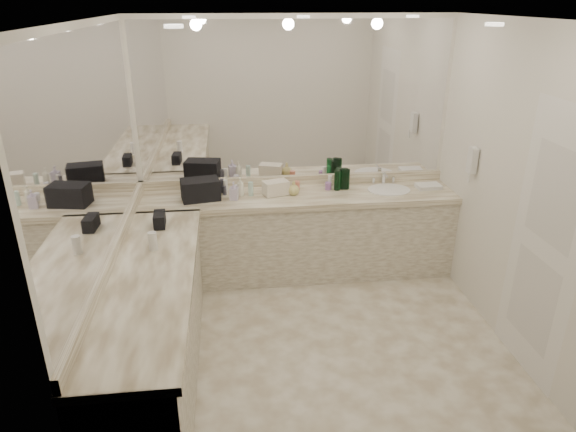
{
  "coord_description": "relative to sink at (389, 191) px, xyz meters",
  "views": [
    {
      "loc": [
        -0.67,
        -3.62,
        2.73
      ],
      "look_at": [
        -0.2,
        0.4,
        1.01
      ],
      "focal_mm": 32.0,
      "sensor_mm": 36.0,
      "label": 1
    }
  ],
  "objects": [
    {
      "name": "floor",
      "position": [
        -0.95,
        -1.2,
        -0.9
      ],
      "size": [
        3.2,
        3.2,
        0.0
      ],
      "primitive_type": "plane",
      "color": "beige",
      "rests_on": "ground"
    },
    {
      "name": "ceiling",
      "position": [
        -0.95,
        -1.2,
        1.71
      ],
      "size": [
        3.2,
        3.2,
        0.0
      ],
      "primitive_type": "plane",
      "color": "white",
      "rests_on": "floor"
    },
    {
      "name": "wall_back",
      "position": [
        -0.95,
        0.3,
        0.41
      ],
      "size": [
        3.2,
        0.02,
        2.6
      ],
      "primitive_type": "cube",
      "color": "silver",
      "rests_on": "floor"
    },
    {
      "name": "wall_left",
      "position": [
        -2.55,
        -1.2,
        0.41
      ],
      "size": [
        0.02,
        3.0,
        2.6
      ],
      "primitive_type": "cube",
      "color": "silver",
      "rests_on": "floor"
    },
    {
      "name": "wall_right",
      "position": [
        0.65,
        -1.2,
        0.41
      ],
      "size": [
        0.02,
        3.0,
        2.6
      ],
      "primitive_type": "cube",
      "color": "silver",
      "rests_on": "floor"
    },
    {
      "name": "vanity_back_base",
      "position": [
        -0.95,
        0.0,
        -0.48
      ],
      "size": [
        3.2,
        0.6,
        0.84
      ],
      "primitive_type": "cube",
      "color": "silver",
      "rests_on": "floor"
    },
    {
      "name": "vanity_back_top",
      "position": [
        -0.95,
        -0.01,
        -0.03
      ],
      "size": [
        3.2,
        0.64,
        0.06
      ],
      "primitive_type": "cube",
      "color": "#F0E6CA",
      "rests_on": "vanity_back_base"
    },
    {
      "name": "vanity_left_base",
      "position": [
        -2.25,
        -1.5,
        -0.48
      ],
      "size": [
        0.6,
        2.4,
        0.84
      ],
      "primitive_type": "cube",
      "color": "silver",
      "rests_on": "floor"
    },
    {
      "name": "vanity_left_top",
      "position": [
        -2.24,
        -1.5,
        -0.03
      ],
      "size": [
        0.64,
        2.42,
        0.06
      ],
      "primitive_type": "cube",
      "color": "#F0E6CA",
      "rests_on": "vanity_left_base"
    },
    {
      "name": "backsplash_back",
      "position": [
        -0.95,
        0.28,
        0.05
      ],
      "size": [
        3.2,
        0.04,
        0.1
      ],
      "primitive_type": "cube",
      "color": "#F0E6CA",
      "rests_on": "vanity_back_top"
    },
    {
      "name": "backsplash_left",
      "position": [
        -2.53,
        -1.2,
        0.05
      ],
      "size": [
        0.04,
        3.0,
        0.1
      ],
      "primitive_type": "cube",
      "color": "#F0E6CA",
      "rests_on": "vanity_left_top"
    },
    {
      "name": "mirror_back",
      "position": [
        -0.95,
        0.29,
        0.88
      ],
      "size": [
        3.12,
        0.01,
        1.55
      ],
      "primitive_type": "cube",
      "color": "white",
      "rests_on": "wall_back"
    },
    {
      "name": "mirror_left",
      "position": [
        -2.54,
        -1.2,
        0.88
      ],
      "size": [
        0.01,
        2.92,
        1.55
      ],
      "primitive_type": "cube",
      "color": "white",
      "rests_on": "wall_left"
    },
    {
      "name": "sink",
      "position": [
        0.0,
        0.0,
        0.0
      ],
      "size": [
        0.44,
        0.44,
        0.03
      ],
      "primitive_type": "cylinder",
      "color": "white",
      "rests_on": "vanity_back_top"
    },
    {
      "name": "faucet",
      "position": [
        0.0,
        0.21,
        0.07
      ],
      "size": [
        0.24,
        0.16,
        0.14
      ],
      "primitive_type": "cube",
      "color": "silver",
      "rests_on": "vanity_back_top"
    },
    {
      "name": "wall_phone",
      "position": [
        0.61,
        -0.5,
        0.46
      ],
      "size": [
        0.06,
        0.1,
        0.24
      ],
      "primitive_type": "cube",
      "color": "white",
      "rests_on": "wall_right"
    },
    {
      "name": "door",
      "position": [
        0.64,
        -1.7,
        0.16
      ],
      "size": [
        0.02,
        0.82,
        2.1
      ],
      "primitive_type": "cube",
      "color": "white",
      "rests_on": "wall_right"
    },
    {
      "name": "black_toiletry_bag",
      "position": [
        -1.92,
        -0.03,
        0.11
      ],
      "size": [
        0.4,
        0.29,
        0.21
      ],
      "primitive_type": "cube",
      "rotation": [
        0.0,
        0.0,
        0.18
      ],
      "color": "black",
      "rests_on": "vanity_back_top"
    },
    {
      "name": "black_bag_spill",
      "position": [
        -2.25,
        -0.64,
        0.06
      ],
      "size": [
        0.11,
        0.22,
        0.12
      ],
      "primitive_type": "cube",
      "rotation": [
        0.0,
        0.0,
        0.06
      ],
      "color": "black",
      "rests_on": "vanity_left_top"
    },
    {
      "name": "cream_cosmetic_case",
      "position": [
        -1.17,
        0.01,
        0.07
      ],
      "size": [
        0.28,
        0.22,
        0.14
      ],
      "primitive_type": "cube",
      "rotation": [
        0.0,
        0.0,
        0.31
      ],
      "color": "#EDE3CB",
      "rests_on": "vanity_back_top"
    },
    {
      "name": "hand_towel",
      "position": [
        0.43,
        0.01,
        0.03
      ],
      "size": [
        0.26,
        0.18,
        0.04
      ],
      "primitive_type": "cube",
      "rotation": [
        0.0,
        0.0,
        0.06
      ],
      "color": "white",
      "rests_on": "vanity_back_top"
    },
    {
      "name": "lotion_left",
      "position": [
        -2.25,
        -1.1,
        0.08
      ],
      "size": [
        0.07,
        0.07,
        0.16
      ],
      "primitive_type": "cylinder",
      "color": "white",
      "rests_on": "vanity_left_top"
    },
    {
      "name": "soap_bottle_a",
      "position": [
        -1.53,
        0.02,
        0.1
      ],
      "size": [
        0.08,
        0.08,
        0.19
      ],
      "primitive_type": "imported",
      "rotation": [
        0.0,
        0.0,
        -0.02
      ],
      "color": "white",
      "rests_on": "vanity_back_top"
    },
    {
      "name": "soap_bottle_b",
      "position": [
        -1.6,
        -0.08,
        0.1
      ],
      "size": [
        0.1,
        0.1,
        0.18
      ],
      "primitive_type": "imported",
      "rotation": [
        0.0,
        0.0,
        -0.19
      ],
      "color": "silver",
      "rests_on": "vanity_back_top"
    },
    {
      "name": "soap_bottle_c",
      "position": [
        -1.0,
        -0.01,
        0.08
      ],
      "size": [
        0.15,
        0.15,
        0.15
      ],
      "primitive_type": "imported",
      "rotation": [
        0.0,
        0.0,
        -0.39
      ],
      "color": "#D5CB79",
      "rests_on": "vanity_back_top"
    },
    {
      "name": "green_bottle_0",
      "position": [
        -0.47,
        0.1,
        0.11
      ],
      "size": [
        0.06,
        0.06,
        0.22
      ],
      "primitive_type": "cylinder",
      "color": "#135228",
      "rests_on": "vanity_back_top"
    },
    {
      "name": "green_bottle_1",
      "position": [
        -0.45,
        0.11,
        0.11
      ],
      "size": [
        0.07,
        0.07,
        0.22
      ],
      "primitive_type": "cylinder",
      "color": "#135228",
      "rests_on": "vanity_back_top"
    },
    {
      "name": "green_bottle_2",
      "position": [
        -0.53,
        0.07,
        0.11
      ],
      "size": [
        0.07,
        0.07,
        0.21
      ],
      "primitive_type": "cylinder",
      "color": "#135228",
      "rests_on": "vanity_back_top"
    },
    {
      "name": "green_bottle_3",
      "position": [
        -0.49,
        0.16,
        0.11
      ],
      "size": [
        0.07,
        0.07,
        0.21
      ],
      "primitive_type": "cylinder",
      "color": "#135228",
      "rests_on": "vanity_back_top"
    },
    {
      "name": "green_bottle_4",
      "position": [
        -0.43,
        0.1,
        0.11
      ],
      "size": [
        0.07,
        0.07,
        0.21
      ],
      "primitive_type": "cylinder",
      "color": "#135228",
      "rests_on": "vanity_back_top"
    },
    {
      "name": "amenity_bottle_0",
      "position": [
        -1.42,
        0.02,
        0.08
      ],
      "size": [
        0.05,
        0.05,
        0.14
      ],
      "primitive_type": "cylinder",
      "color": "silver",
      "rests_on": "vanity_back_top"
    },
    {
      "name": "amenity_bottle_1",
      "position": [
        -1.71,
        0.14,
        0.08
      ],
      "size": [
        0.04,
        0.04,
        0.15
      ],
      "primitive_type": "cylinder",
      "color": "#3F3F4C",
      "rests_on": "vanity_back_top"
    },
    {
      "name": "amenity_bottle_2",
      "position": [
        -1.56,
        0.13,
        0.04
      ],
      "size": [
        0.06,
        0.06,
        0.07
      ],
      "primitive_type": "cylinder",
      "color": "silver",
      "rests_on": "vanity_back_top"
    },
    {
      "name": "amenity_bottle_3",
      "position": [
        -1.69,
        0.06,
        0.05
      ],
      "size": [
        0.04,
        0.04,
        0.09
      ],
      "primitive_type": "cylinder",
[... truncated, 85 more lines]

